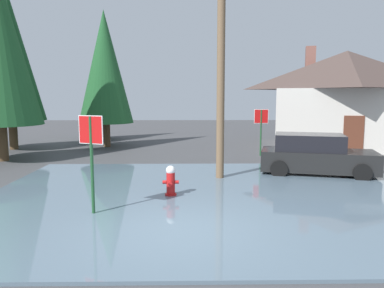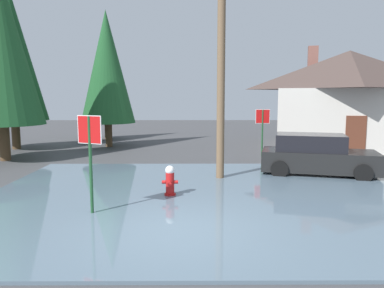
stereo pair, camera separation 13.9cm
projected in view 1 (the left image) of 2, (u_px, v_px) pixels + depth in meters
The scene contains 12 objects.
ground_plane at pixel (181, 235), 7.99m from camera, with size 80.00×80.00×0.10m, color #424244.
flood_puddle at pixel (213, 196), 10.90m from camera, with size 13.48×10.29×0.07m, color slate.
lane_stop_bar at pixel (168, 253), 6.96m from camera, with size 3.02×0.30×0.01m, color silver.
stop_sign_near at pixel (91, 145), 8.95m from camera, with size 0.65×0.29×2.51m.
fire_hydrant at pixel (171, 182), 10.80m from camera, with size 0.48×0.41×0.95m.
utility_pole at pixel (221, 50), 12.67m from camera, with size 1.60×0.28×8.77m.
stop_sign_far at pixel (261, 123), 18.35m from camera, with size 0.71×0.08×2.35m.
house at pixel (345, 97), 21.80m from camera, with size 9.93×8.47×6.10m.
parked_car at pixel (315, 155), 14.01m from camera, with size 4.51×2.85×1.55m.
pine_tree_tall_left at pixel (105, 67), 21.42m from camera, with size 3.19×3.19×7.96m.
pine_tree_short_left at pixel (8, 53), 20.26m from camera, with size 3.67×3.67×9.18m.
pine_tree_far_center at pixel (103, 87), 25.57m from camera, with size 2.49×2.49×6.24m.
Camera 1 is at (0.12, -7.68, 2.94)m, focal length 34.33 mm.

